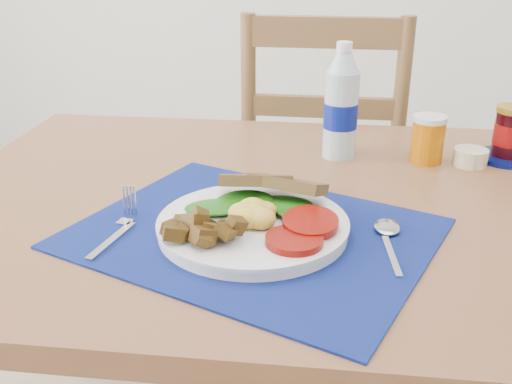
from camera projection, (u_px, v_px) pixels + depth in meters
table at (325, 240)px, 1.08m from camera, size 1.40×0.90×0.75m
chair_far at (322, 149)px, 1.72m from camera, size 0.45×0.43×1.21m
placemat at (253, 233)px, 0.92m from camera, size 0.64×0.58×0.00m
breakfast_plate at (249, 221)px, 0.91m from camera, size 0.29×0.29×0.07m
fork at (120, 229)px, 0.93m from camera, size 0.04×0.18×0.00m
spoon at (388, 237)px, 0.90m from camera, size 0.04×0.17×0.00m
water_bottle at (341, 108)px, 1.20m from camera, size 0.07×0.07×0.24m
juice_glass at (428, 140)px, 1.20m from camera, size 0.06×0.06×0.09m
ramekin at (470, 157)px, 1.19m from camera, size 0.07×0.07×0.03m
jam_on_saucer at (510, 137)px, 1.21m from camera, size 0.12×0.12×0.11m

